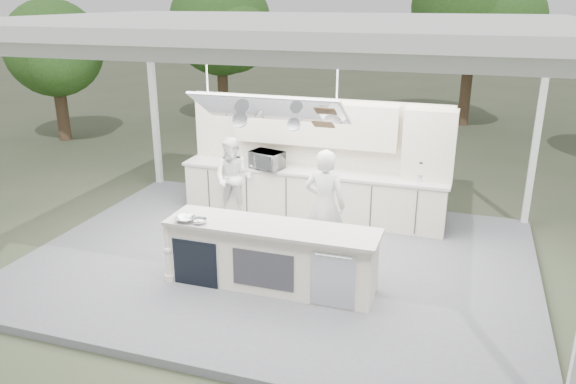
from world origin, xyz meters
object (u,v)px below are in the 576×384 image
(demo_island, at_px, (270,256))
(back_counter, at_px, (311,193))
(head_chef, at_px, (325,205))
(sous_chef, at_px, (233,178))

(demo_island, relative_size, back_counter, 0.61)
(back_counter, height_order, head_chef, head_chef)
(head_chef, bearing_deg, sous_chef, -26.73)
(demo_island, relative_size, head_chef, 1.70)
(demo_island, height_order, back_counter, same)
(back_counter, bearing_deg, head_chef, -67.55)
(demo_island, xyz_separation_m, sous_chef, (-1.60, 2.37, 0.30))
(back_counter, relative_size, sous_chef, 3.26)
(demo_island, bearing_deg, head_chef, 65.88)
(demo_island, height_order, sous_chef, sous_chef)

